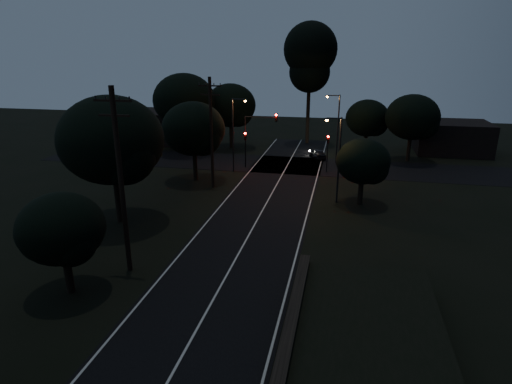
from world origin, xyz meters
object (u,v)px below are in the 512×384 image
at_px(signal_left, 245,143).
at_px(streetlight_c, 337,154).
at_px(utility_pole_mid, 121,180).
at_px(streetlight_b, 336,124).
at_px(signal_mast, 260,130).
at_px(signal_right, 328,147).
at_px(tall_pine, 310,57).
at_px(car, 318,154).
at_px(utility_pole_far, 211,132).
at_px(streetlight_a, 235,130).

bearing_deg(signal_left, streetlight_c, -43.76).
relative_size(utility_pole_mid, streetlight_b, 1.38).
distance_m(signal_mast, streetlight_b, 9.15).
distance_m(signal_right, signal_mast, 7.66).
xyz_separation_m(signal_left, streetlight_b, (9.91, 4.01, 1.80)).
bearing_deg(tall_pine, utility_pole_mid, -99.93).
relative_size(utility_pole_mid, car, 3.21).
bearing_deg(utility_pole_far, signal_left, 80.06).
xyz_separation_m(signal_left, streetlight_c, (10.43, -9.99, 1.51)).
xyz_separation_m(utility_pole_mid, streetlight_a, (0.69, 23.00, -1.10)).
relative_size(utility_pole_far, car, 3.06).
bearing_deg(utility_pole_mid, signal_right, 67.01).
distance_m(utility_pole_far, tall_pine, 24.90).
bearing_deg(signal_mast, streetlight_b, 25.99).
bearing_deg(utility_pole_mid, streetlight_a, 88.27).
relative_size(tall_pine, streetlight_a, 2.07).
distance_m(signal_right, streetlight_b, 4.45).
xyz_separation_m(utility_pole_mid, signal_mast, (3.09, 24.99, -1.40)).
distance_m(utility_pole_far, streetlight_b, 16.51).
xyz_separation_m(tall_pine, streetlight_c, (4.83, -25.00, -7.60)).
relative_size(utility_pole_far, streetlight_c, 1.40).
xyz_separation_m(utility_pole_far, streetlight_c, (11.83, -2.00, -1.13)).
distance_m(signal_left, streetlight_c, 14.52).
distance_m(tall_pine, streetlight_a, 19.55).
bearing_deg(streetlight_c, tall_pine, 100.93).
height_order(tall_pine, streetlight_c, tall_pine).
relative_size(signal_left, signal_right, 1.00).
bearing_deg(utility_pole_mid, signal_mast, 82.96).
height_order(utility_pole_mid, streetlight_a, utility_pole_mid).
xyz_separation_m(utility_pole_far, signal_right, (10.60, 7.99, -2.65)).
xyz_separation_m(utility_pole_far, signal_mast, (3.09, 7.99, -1.15)).
distance_m(utility_pole_mid, signal_left, 25.19).
bearing_deg(streetlight_b, signal_left, -157.95).
bearing_deg(car, streetlight_b, 115.69).
bearing_deg(streetlight_c, signal_mast, 131.19).
bearing_deg(car, tall_pine, -97.07).
bearing_deg(utility_pole_mid, utility_pole_far, 90.00).
distance_m(streetlight_a, streetlight_c, 13.72).
bearing_deg(utility_pole_far, streetlight_c, -9.60).
distance_m(tall_pine, signal_mast, 17.28).
bearing_deg(utility_pole_far, car, 56.69).
height_order(utility_pole_mid, signal_left, utility_pole_mid).
height_order(signal_left, streetlight_c, streetlight_c).
height_order(utility_pole_mid, utility_pole_far, utility_pole_mid).
distance_m(streetlight_b, car, 4.99).
relative_size(signal_mast, streetlight_c, 0.83).
xyz_separation_m(tall_pine, streetlight_a, (-6.31, -17.00, -7.32)).
bearing_deg(signal_right, streetlight_a, -168.66).
bearing_deg(tall_pine, signal_mast, -104.62).
bearing_deg(streetlight_a, car, 43.24).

